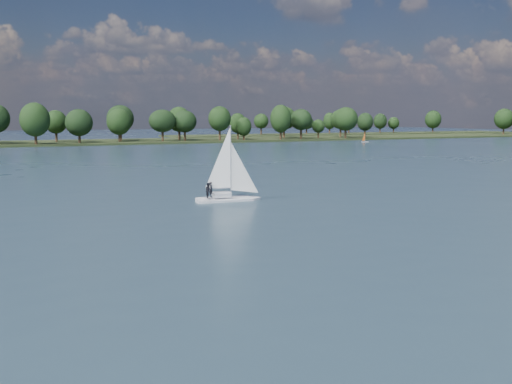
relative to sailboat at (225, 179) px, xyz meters
The scene contains 6 objects.
ground 48.00m from the sailboat, 81.94° to the left, with size 700.00×700.00×0.00m, color #233342.
far_shore 159.62m from the sailboat, 87.59° to the left, with size 660.00×40.00×1.50m, color black.
far_shore_back 266.16m from the sailboat, 51.21° to the left, with size 220.00×30.00×1.40m, color black.
sailboat is the anchor object (origin of this frame).
dinghy_orange 165.30m from the sailboat, 47.94° to the left, with size 2.74×1.20×4.30m.
treeline 156.35m from the sailboat, 93.10° to the left, with size 563.34×73.78×18.16m.
Camera 1 is at (-31.73, -7.30, 9.57)m, focal length 40.00 mm.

